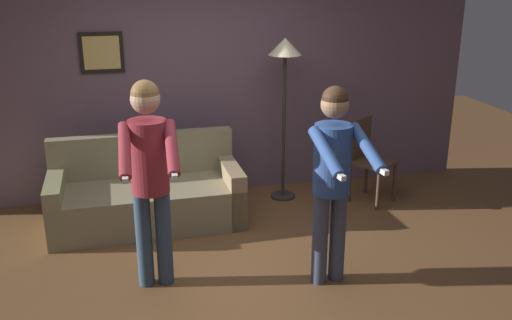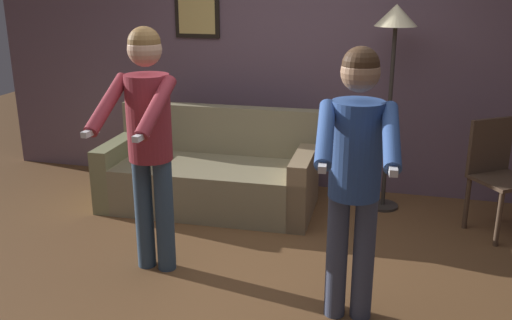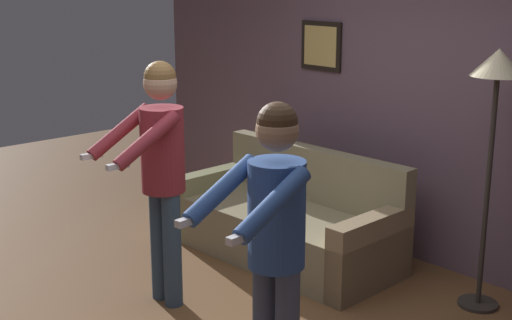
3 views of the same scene
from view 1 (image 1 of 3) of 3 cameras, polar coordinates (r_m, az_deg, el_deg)
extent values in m
plane|color=brown|center=(5.01, -2.09, -11.31)|extent=(12.00, 12.00, 0.00)
cube|color=#68505F|center=(6.44, -5.75, 7.80)|extent=(6.40, 0.06, 2.60)
cube|color=black|center=(6.28, -15.18, 10.33)|extent=(0.45, 0.02, 0.42)
cube|color=#D6B765|center=(6.27, -15.18, 10.31)|extent=(0.37, 0.01, 0.34)
cube|color=gray|center=(5.93, -10.81, -4.46)|extent=(1.92, 0.89, 0.42)
cube|color=gray|center=(6.11, -11.30, 0.58)|extent=(1.90, 0.18, 0.45)
cube|color=#87895D|center=(5.92, -19.30, -4.40)|extent=(0.18, 0.85, 0.58)
cube|color=#947D5A|center=(6.00, -2.55, -3.01)|extent=(0.18, 0.85, 0.58)
cylinder|color=#332D28|center=(6.58, 2.69, -3.59)|extent=(0.28, 0.28, 0.02)
cylinder|color=#332D28|center=(6.32, 2.80, 3.25)|extent=(0.04, 0.04, 1.60)
cone|color=#F9EAB7|center=(6.14, 2.93, 11.29)|extent=(0.36, 0.36, 0.18)
cylinder|color=#344A63|center=(4.76, -11.13, -7.78)|extent=(0.13, 0.13, 0.82)
cylinder|color=#344A63|center=(4.76, -9.19, -7.66)|extent=(0.13, 0.13, 0.82)
cylinder|color=maroon|center=(4.50, -10.67, 0.34)|extent=(0.30, 0.30, 0.58)
sphere|color=tan|center=(4.38, -11.02, 5.99)|extent=(0.23, 0.23, 0.23)
sphere|color=brown|center=(4.37, -11.06, 6.50)|extent=(0.22, 0.22, 0.22)
cylinder|color=maroon|center=(4.25, -13.00, 0.94)|extent=(0.11, 0.49, 0.34)
cube|color=white|center=(4.08, -12.93, -1.75)|extent=(0.05, 0.15, 0.04)
cylinder|color=maroon|center=(4.25, -8.43, 1.22)|extent=(0.11, 0.49, 0.34)
cube|color=white|center=(4.08, -8.16, -1.45)|extent=(0.05, 0.15, 0.04)
cylinder|color=#424A64|center=(4.74, 6.41, -7.83)|extent=(0.13, 0.13, 0.80)
cylinder|color=#424A64|center=(4.81, 8.16, -7.53)|extent=(0.13, 0.13, 0.80)
cylinder|color=#2D4C8C|center=(4.52, 7.65, 0.08)|extent=(0.30, 0.30, 0.56)
sphere|color=#9E7556|center=(4.40, 7.89, 5.54)|extent=(0.22, 0.22, 0.22)
sphere|color=#382314|center=(4.39, 7.92, 6.02)|extent=(0.21, 0.21, 0.21)
cylinder|color=#2D4C8C|center=(4.20, 7.00, 0.82)|extent=(0.14, 0.50, 0.29)
cube|color=white|center=(4.05, 8.30, -1.52)|extent=(0.05, 0.15, 0.04)
cylinder|color=#2D4C8C|center=(4.36, 11.04, 1.25)|extent=(0.14, 0.50, 0.29)
cube|color=white|center=(4.21, 12.45, -0.99)|extent=(0.05, 0.15, 0.04)
cylinder|color=#4C3828|center=(6.29, 12.11, -3.02)|extent=(0.04, 0.04, 0.45)
cylinder|color=#4C3828|center=(6.59, 13.66, -2.12)|extent=(0.04, 0.04, 0.45)
cylinder|color=#4C3828|center=(6.45, 9.34, -2.26)|extent=(0.04, 0.04, 0.45)
cylinder|color=#4C3828|center=(6.74, 10.97, -1.43)|extent=(0.04, 0.04, 0.45)
cube|color=#4C3828|center=(6.43, 11.66, -0.20)|extent=(0.59, 0.59, 0.03)
cube|color=#4C3828|center=(6.45, 10.34, 2.18)|extent=(0.36, 0.27, 0.45)
camera|label=2|loc=(2.03, 49.24, -2.26)|focal=40.00mm
camera|label=3|loc=(4.34, 55.99, 7.48)|focal=50.00mm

